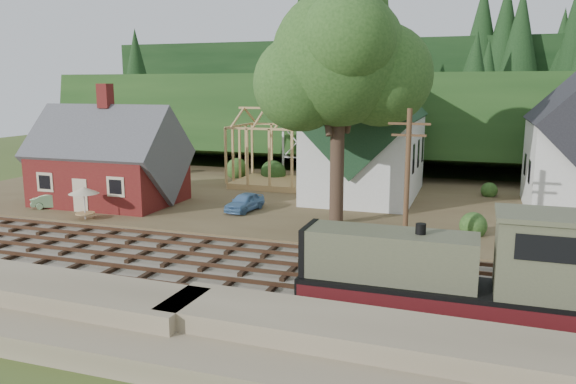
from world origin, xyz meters
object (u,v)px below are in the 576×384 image
(car_green, at_px, (56,201))
(patio_set, at_px, (84,192))
(locomotive, at_px, (455,274))
(car_blue, at_px, (245,202))

(car_green, height_order, patio_set, patio_set)
(car_green, bearing_deg, locomotive, -135.19)
(locomotive, height_order, patio_set, locomotive)
(locomotive, height_order, car_blue, locomotive)
(patio_set, bearing_deg, car_blue, 32.27)
(car_blue, height_order, patio_set, patio_set)
(car_blue, bearing_deg, locomotive, -36.65)
(car_blue, bearing_deg, patio_set, -140.22)
(locomotive, relative_size, car_blue, 2.92)
(locomotive, xyz_separation_m, car_green, (-28.54, 11.03, -1.16))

